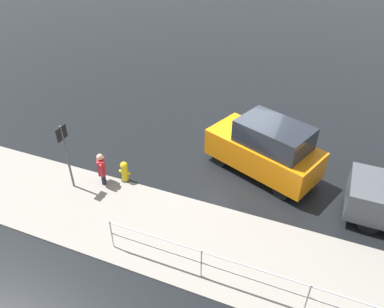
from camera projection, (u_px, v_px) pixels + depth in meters
The scene contains 7 objects.
ground_plane at pixel (238, 161), 13.89m from camera, with size 60.00×60.00×0.00m, color black.
kerb_strip at pixel (197, 241), 10.70m from camera, with size 24.00×3.20×0.04m, color gray.
moving_hatchback at pixel (266, 148), 12.75m from camera, with size 4.25×3.01×2.06m.
fire_hydrant at pixel (125, 172), 12.71m from camera, with size 0.42×0.31×0.80m.
pedestrian at pixel (102, 167), 12.44m from camera, with size 0.39×0.50×1.22m.
metal_railing at pixel (253, 275), 8.92m from camera, with size 7.91×0.04×1.05m.
sign_post at pixel (65, 149), 11.77m from camera, with size 0.07×0.44×2.40m.
Camera 1 is at (-2.58, 10.99, 8.27)m, focal length 35.00 mm.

